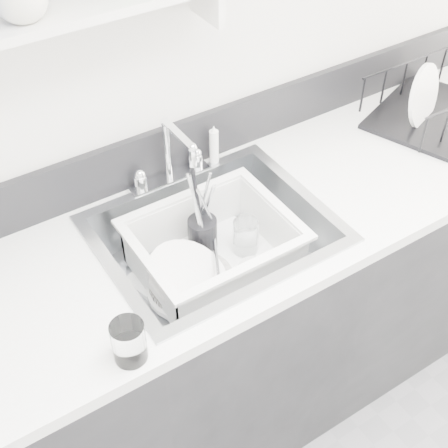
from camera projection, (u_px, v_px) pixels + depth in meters
counter_run at (216, 331)px, 2.04m from camera, size 3.20×0.62×0.92m
backsplash at (161, 152)px, 1.86m from camera, size 3.20×0.02×0.16m
sink at (215, 252)px, 1.79m from camera, size 0.64×0.52×0.20m
faucet at (170, 166)px, 1.84m from camera, size 0.26×0.18×0.23m
side_sprayer at (214, 145)px, 1.90m from camera, size 0.03×0.03×0.14m
wall_shelf at (15, 27)px, 1.33m from camera, size 1.00×0.16×0.12m
wash_tub at (213, 250)px, 1.78m from camera, size 0.54×0.48×0.18m
plate_stack at (190, 281)px, 1.75m from camera, size 0.28×0.28×0.11m
utensil_cup at (202, 232)px, 1.85m from camera, size 0.09×0.09×0.29m
ladle at (200, 263)px, 1.80m from camera, size 0.27×0.20×0.07m
tumbler_in_tub at (246, 236)px, 1.85m from camera, size 0.09×0.09×0.11m
tumbler_counter at (129, 342)px, 1.39m from camera, size 0.08×0.08×0.11m
dish_rack at (434, 97)px, 2.09m from camera, size 0.51×0.45×0.15m
bowl_small at (254, 271)px, 1.80m from camera, size 0.12×0.12×0.03m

